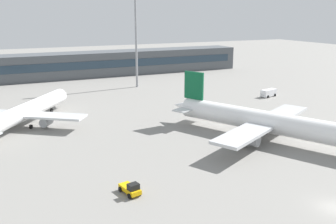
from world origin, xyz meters
TOP-DOWN VIEW (x-y plane):
  - ground_plane at (0.00, 40.00)m, footprint 400.00×400.00m
  - terminal_building at (0.00, 110.43)m, footprint 113.23×12.13m
  - airplane_near at (9.49, 23.17)m, footprint 30.60×42.29m
  - airplane_mid at (-31.41, 52.97)m, footprint 26.35×33.61m
  - baggage_tug_yellow at (-21.55, 13.96)m, footprint 2.40×3.83m
  - service_van_white at (33.98, 53.66)m, footprint 5.55×3.36m
  - floodlight_tower_west at (4.99, 83.21)m, footprint 3.20×0.80m

SIDE VIEW (x-z plane):
  - ground_plane at x=0.00m, z-range 0.00..0.00m
  - baggage_tug_yellow at x=-21.55m, z-range -0.08..1.67m
  - service_van_white at x=33.98m, z-range 0.07..2.15m
  - airplane_mid at x=-31.41m, z-range -1.90..7.85m
  - airplane_near at x=9.49m, z-range -2.21..9.10m
  - terminal_building at x=0.00m, z-range 0.00..9.00m
  - floodlight_tower_west at x=4.99m, z-range 2.09..32.45m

